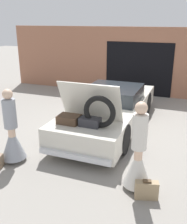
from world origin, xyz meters
name	(u,v)px	position (x,y,z in m)	size (l,w,h in m)	color
ground_plane	(110,126)	(0.00, 0.00, 0.00)	(40.00, 40.00, 0.00)	gray
garage_wall_back	(139,62)	(0.00, 3.91, 1.39)	(12.00, 0.14, 2.80)	#9E664C
car	(110,109)	(0.00, -0.01, 0.55)	(1.82, 5.07, 1.73)	silver
person_left	(12,136)	(-1.42, -2.74, 0.61)	(0.55, 0.55, 1.70)	beige
person_right	(138,159)	(1.42, -2.75, 0.63)	(0.53, 0.53, 1.74)	beige
suitcase_beside_right_person	(146,190)	(1.66, -3.00, 0.18)	(0.44, 0.26, 0.38)	#9E8460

